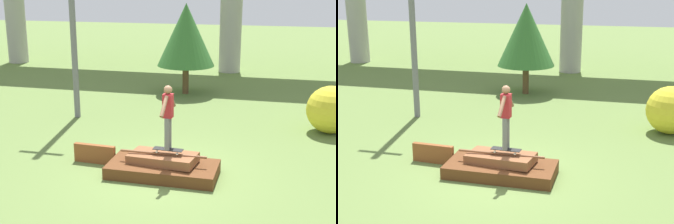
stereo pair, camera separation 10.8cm
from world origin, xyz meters
The scene contains 7 objects.
ground_plane centered at (0.00, 0.00, 0.00)m, with size 80.00×80.00×0.00m, color olive.
scrap_pile centered at (0.00, 0.02, 0.21)m, with size 2.63×1.27×0.58m.
scrap_plank_loose centered at (-1.90, 0.35, 0.24)m, with size 1.12×0.19×0.49m.
skateboard centered at (0.12, 0.05, 0.65)m, with size 0.73×0.26×0.09m.
skater centered at (0.12, 0.05, 1.55)m, with size 0.23×1.09×1.55m.
tree_behind_left centered at (-1.20, 8.45, 2.42)m, with size 2.33×2.33×3.68m.
bush_yellow_flowering centered at (4.16, 4.41, 0.73)m, with size 1.46×1.46×1.46m.
Camera 1 is at (2.61, -10.12, 4.53)m, focal length 50.00 mm.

